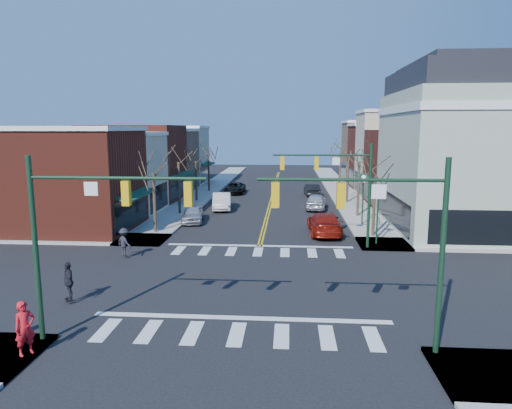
% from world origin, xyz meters
% --- Properties ---
extents(ground, '(160.00, 160.00, 0.00)m').
position_xyz_m(ground, '(0.00, 0.00, 0.00)').
color(ground, black).
rests_on(ground, ground).
extents(sidewalk_left, '(3.50, 70.00, 0.15)m').
position_xyz_m(sidewalk_left, '(-8.75, 20.00, 0.07)').
color(sidewalk_left, '#9E9B93').
rests_on(sidewalk_left, ground).
extents(sidewalk_right, '(3.50, 70.00, 0.15)m').
position_xyz_m(sidewalk_right, '(8.75, 20.00, 0.07)').
color(sidewalk_right, '#9E9B93').
rests_on(sidewalk_right, ground).
extents(bldg_left_brick_a, '(10.00, 8.50, 8.00)m').
position_xyz_m(bldg_left_brick_a, '(-15.50, 11.75, 4.00)').
color(bldg_left_brick_a, maroon).
rests_on(bldg_left_brick_a, ground).
extents(bldg_left_stucco_a, '(10.00, 7.00, 7.50)m').
position_xyz_m(bldg_left_stucco_a, '(-15.50, 19.50, 3.75)').
color(bldg_left_stucco_a, beige).
rests_on(bldg_left_stucco_a, ground).
extents(bldg_left_brick_b, '(10.00, 9.00, 8.50)m').
position_xyz_m(bldg_left_brick_b, '(-15.50, 27.50, 4.25)').
color(bldg_left_brick_b, maroon).
rests_on(bldg_left_brick_b, ground).
extents(bldg_left_tan, '(10.00, 7.50, 7.80)m').
position_xyz_m(bldg_left_tan, '(-15.50, 35.75, 3.90)').
color(bldg_left_tan, '#956F52').
rests_on(bldg_left_tan, ground).
extents(bldg_left_stucco_b, '(10.00, 8.00, 8.20)m').
position_xyz_m(bldg_left_stucco_b, '(-15.50, 43.50, 4.10)').
color(bldg_left_stucco_b, beige).
rests_on(bldg_left_stucco_b, ground).
extents(bldg_right_brick_a, '(10.00, 8.50, 8.00)m').
position_xyz_m(bldg_right_brick_a, '(15.50, 25.75, 4.00)').
color(bldg_right_brick_a, maroon).
rests_on(bldg_right_brick_a, ground).
extents(bldg_right_stucco, '(10.00, 7.00, 10.00)m').
position_xyz_m(bldg_right_stucco, '(15.50, 33.50, 5.00)').
color(bldg_right_stucco, beige).
rests_on(bldg_right_stucco, ground).
extents(bldg_right_brick_b, '(10.00, 8.00, 8.50)m').
position_xyz_m(bldg_right_brick_b, '(15.50, 41.00, 4.25)').
color(bldg_right_brick_b, maroon).
rests_on(bldg_right_brick_b, ground).
extents(bldg_right_tan, '(10.00, 8.00, 9.00)m').
position_xyz_m(bldg_right_tan, '(15.50, 49.00, 4.50)').
color(bldg_right_tan, '#956F52').
rests_on(bldg_right_tan, ground).
extents(victorian_corner, '(12.25, 14.25, 13.30)m').
position_xyz_m(victorian_corner, '(16.50, 14.50, 6.66)').
color(victorian_corner, '#A6B29A').
rests_on(victorian_corner, ground).
extents(traffic_mast_near_left, '(6.60, 0.28, 7.20)m').
position_xyz_m(traffic_mast_near_left, '(-5.55, -7.40, 4.71)').
color(traffic_mast_near_left, '#14331E').
rests_on(traffic_mast_near_left, ground).
extents(traffic_mast_near_right, '(6.60, 0.28, 7.20)m').
position_xyz_m(traffic_mast_near_right, '(5.55, -7.40, 4.71)').
color(traffic_mast_near_right, '#14331E').
rests_on(traffic_mast_near_right, ground).
extents(traffic_mast_far_right, '(6.60, 0.28, 7.20)m').
position_xyz_m(traffic_mast_far_right, '(5.55, 7.40, 4.71)').
color(traffic_mast_far_right, '#14331E').
rests_on(traffic_mast_far_right, ground).
extents(lamppost_corner, '(0.36, 0.36, 4.33)m').
position_xyz_m(lamppost_corner, '(8.20, 8.50, 2.96)').
color(lamppost_corner, '#14331E').
rests_on(lamppost_corner, ground).
extents(lamppost_midblock, '(0.36, 0.36, 4.33)m').
position_xyz_m(lamppost_midblock, '(8.20, 15.00, 2.96)').
color(lamppost_midblock, '#14331E').
rests_on(lamppost_midblock, ground).
extents(tree_left_a, '(0.24, 0.24, 4.76)m').
position_xyz_m(tree_left_a, '(-8.40, 11.00, 2.38)').
color(tree_left_a, '#382B21').
rests_on(tree_left_a, ground).
extents(tree_left_b, '(0.24, 0.24, 5.04)m').
position_xyz_m(tree_left_b, '(-8.40, 19.00, 2.52)').
color(tree_left_b, '#382B21').
rests_on(tree_left_b, ground).
extents(tree_left_c, '(0.24, 0.24, 4.55)m').
position_xyz_m(tree_left_c, '(-8.40, 27.00, 2.27)').
color(tree_left_c, '#382B21').
rests_on(tree_left_c, ground).
extents(tree_left_d, '(0.24, 0.24, 4.90)m').
position_xyz_m(tree_left_d, '(-8.40, 35.00, 2.45)').
color(tree_left_d, '#382B21').
rests_on(tree_left_d, ground).
extents(tree_right_a, '(0.24, 0.24, 4.62)m').
position_xyz_m(tree_right_a, '(8.40, 11.00, 2.31)').
color(tree_right_a, '#382B21').
rests_on(tree_right_a, ground).
extents(tree_right_b, '(0.24, 0.24, 5.18)m').
position_xyz_m(tree_right_b, '(8.40, 19.00, 2.59)').
color(tree_right_b, '#382B21').
rests_on(tree_right_b, ground).
extents(tree_right_c, '(0.24, 0.24, 4.83)m').
position_xyz_m(tree_right_c, '(8.40, 27.00, 2.42)').
color(tree_right_c, '#382B21').
rests_on(tree_right_c, ground).
extents(tree_right_d, '(0.24, 0.24, 4.97)m').
position_xyz_m(tree_right_d, '(8.40, 35.00, 2.48)').
color(tree_right_d, '#382B21').
rests_on(tree_right_d, ground).
extents(car_left_near, '(2.37, 4.63, 1.51)m').
position_xyz_m(car_left_near, '(-6.40, 15.52, 0.75)').
color(car_left_near, '#B4B5B9').
rests_on(car_left_near, ground).
extents(car_left_mid, '(2.42, 5.27, 1.67)m').
position_xyz_m(car_left_mid, '(-4.80, 22.09, 0.84)').
color(car_left_mid, silver).
rests_on(car_left_mid, ground).
extents(car_left_far, '(2.33, 5.02, 1.39)m').
position_xyz_m(car_left_far, '(-4.80, 33.62, 0.70)').
color(car_left_far, black).
rests_on(car_left_far, ground).
extents(car_right_near, '(2.56, 5.91, 1.69)m').
position_xyz_m(car_right_near, '(4.80, 11.84, 0.85)').
color(car_right_near, maroon).
rests_on(car_right_near, ground).
extents(car_right_mid, '(2.51, 5.03, 1.65)m').
position_xyz_m(car_right_mid, '(4.80, 22.81, 0.82)').
color(car_right_mid, silver).
rests_on(car_right_mid, ground).
extents(car_right_far, '(1.91, 4.57, 1.47)m').
position_xyz_m(car_right_far, '(4.80, 32.41, 0.73)').
color(car_right_far, black).
rests_on(car_right_far, ground).
extents(pedestrian_red_a, '(0.81, 0.86, 1.98)m').
position_xyz_m(pedestrian_red_a, '(-7.30, -8.64, 1.14)').
color(pedestrian_red_a, red).
rests_on(pedestrian_red_a, sidewalk_left).
extents(pedestrian_dark_a, '(0.99, 1.16, 1.87)m').
position_xyz_m(pedestrian_dark_a, '(-8.24, -3.51, 1.08)').
color(pedestrian_dark_a, '#212129').
rests_on(pedestrian_dark_a, sidewalk_left).
extents(pedestrian_dark_b, '(1.35, 1.20, 1.81)m').
position_xyz_m(pedestrian_dark_b, '(-8.33, 4.06, 1.05)').
color(pedestrian_dark_b, black).
rests_on(pedestrian_dark_b, sidewalk_left).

